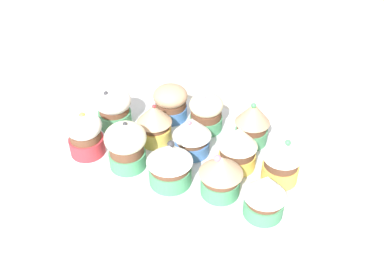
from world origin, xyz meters
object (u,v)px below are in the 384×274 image
(cupcake_8, at_px, (237,148))
(cupcake_11, at_px, (206,112))
(cupcake_9, at_px, (281,161))
(cupcake_12, at_px, (252,122))
(cupcake_0, at_px, (85,134))
(cupcake_6, at_px, (155,122))
(baking_tray, at_px, (192,155))
(cupcake_2, at_px, (173,164))
(cupcake_4, at_px, (265,195))
(cupcake_5, at_px, (114,108))
(cupcake_7, at_px, (191,137))
(cupcake_10, at_px, (171,102))
(cupcake_3, at_px, (221,174))
(cupcake_1, at_px, (126,145))

(cupcake_8, relative_size, cupcake_11, 1.08)
(cupcake_8, distance_m, cupcake_9, 0.07)
(cupcake_12, bearing_deg, cupcake_8, -89.74)
(cupcake_0, xyz_separation_m, cupcake_9, (0.29, 0.07, 0.00))
(cupcake_6, height_order, cupcake_12, cupcake_12)
(cupcake_9, bearing_deg, cupcake_12, 135.48)
(baking_tray, bearing_deg, cupcake_2, -86.14)
(cupcake_6, distance_m, cupcake_9, 0.21)
(cupcake_11, relative_size, cupcake_12, 0.88)
(cupcake_4, xyz_separation_m, cupcake_6, (-0.21, 0.08, -0.00))
(cupcake_0, bearing_deg, baking_tray, 25.58)
(cupcake_2, relative_size, cupcake_5, 1.02)
(cupcake_7, distance_m, cupcake_11, 0.07)
(cupcake_5, xyz_separation_m, cupcake_12, (0.22, 0.06, 0.00))
(cupcake_5, xyz_separation_m, cupcake_9, (0.29, -0.01, 0.00))
(cupcake_0, distance_m, cupcake_7, 0.16)
(cupcake_5, distance_m, cupcake_11, 0.15)
(cupcake_2, height_order, cupcake_6, same)
(cupcake_9, bearing_deg, cupcake_10, 162.01)
(cupcake_3, xyz_separation_m, cupcake_7, (-0.07, 0.06, -0.00))
(cupcake_2, height_order, cupcake_7, cupcake_2)
(cupcake_1, distance_m, cupcake_4, 0.22)
(cupcake_1, xyz_separation_m, cupcake_2, (0.08, -0.00, -0.00))
(cupcake_6, relative_size, cupcake_11, 1.06)
(cupcake_5, height_order, cupcake_11, cupcake_5)
(cupcake_11, bearing_deg, cupcake_8, -39.92)
(cupcake_3, distance_m, cupcake_8, 0.06)
(cupcake_6, height_order, cupcake_11, cupcake_6)
(cupcake_10, xyz_separation_m, cupcake_12, (0.15, -0.00, 0.01))
(cupcake_5, height_order, cupcake_8, cupcake_8)
(cupcake_6, relative_size, cupcake_7, 1.05)
(baking_tray, relative_size, cupcake_3, 5.80)
(baking_tray, height_order, cupcake_0, cupcake_0)
(cupcake_5, height_order, cupcake_7, cupcake_5)
(cupcake_11, bearing_deg, cupcake_5, -158.23)
(cupcake_7, xyz_separation_m, cupcake_8, (0.07, 0.00, 0.00))
(cupcake_2, bearing_deg, baking_tray, 93.86)
(cupcake_4, bearing_deg, cupcake_7, 153.94)
(cupcake_4, height_order, cupcake_11, same)
(cupcake_5, bearing_deg, cupcake_10, 38.72)
(cupcake_1, xyz_separation_m, cupcake_10, (0.00, 0.14, -0.01))
(cupcake_12, bearing_deg, cupcake_2, -116.92)
(cupcake_11, bearing_deg, cupcake_12, -0.40)
(cupcake_8, bearing_deg, cupcake_9, 0.54)
(cupcake_1, xyz_separation_m, cupcake_5, (-0.07, 0.08, -0.00))
(baking_tray, xyz_separation_m, cupcake_3, (0.07, -0.06, 0.04))
(cupcake_0, xyz_separation_m, cupcake_7, (0.15, 0.07, -0.00))
(cupcake_0, height_order, cupcake_6, cupcake_0)
(cupcake_7, height_order, cupcake_9, cupcake_9)
(cupcake_12, bearing_deg, cupcake_7, -137.09)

